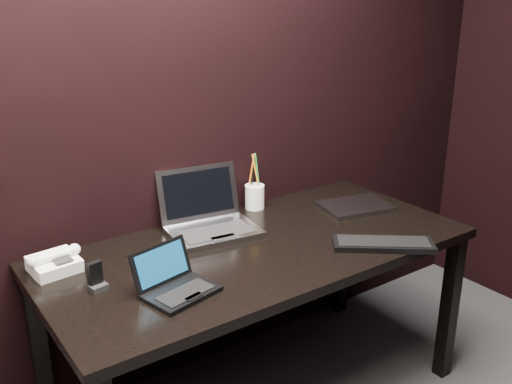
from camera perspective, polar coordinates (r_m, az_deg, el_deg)
wall_back at (r=2.29m, az=-11.82°, el=9.27°), size 4.00×0.00×4.00m
desk at (r=2.30m, az=0.31°, el=-7.06°), size 1.70×0.80×0.74m
netbook at (r=1.93m, az=-8.02°, el=-9.13°), size 0.27×0.25×0.15m
silver_laptop at (r=2.38m, az=-4.67°, el=-2.88°), size 0.40×0.37×0.25m
ext_keyboard at (r=2.30m, az=12.61°, el=-5.07°), size 0.39×0.35×0.02m
closed_laptop at (r=2.67m, az=9.90°, el=-1.42°), size 0.35×0.28×0.02m
desk_phone at (r=2.17m, az=-19.51°, el=-6.70°), size 0.20×0.16×0.10m
mobile_phone at (r=2.00m, az=-15.69°, el=-8.41°), size 0.06×0.06×0.10m
pen_cup at (r=2.62m, az=-0.14°, el=-0.37°), size 0.12×0.12×0.26m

